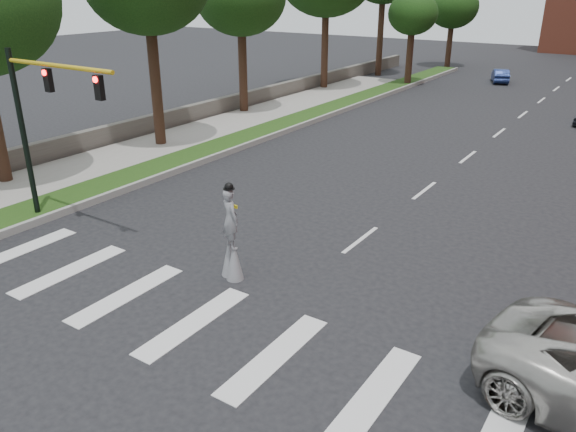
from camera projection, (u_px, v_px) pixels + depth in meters
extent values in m
plane|color=black|center=(206.00, 359.00, 13.23)|extent=(160.00, 160.00, 0.00)
cube|color=#1C3C11|center=(282.00, 125.00, 34.43)|extent=(2.00, 60.00, 0.25)
cube|color=gray|center=(296.00, 127.00, 33.89)|extent=(0.20, 60.00, 0.28)
cube|color=gray|center=(121.00, 157.00, 28.31)|extent=(4.00, 60.00, 0.18)
cube|color=#524D46|center=(232.00, 103.00, 38.63)|extent=(0.50, 56.00, 1.10)
cylinder|color=black|center=(24.00, 138.00, 19.99)|extent=(0.20, 0.20, 6.20)
cylinder|color=gold|center=(57.00, 66.00, 17.62)|extent=(5.20, 0.14, 0.14)
cube|color=black|center=(48.00, 80.00, 18.12)|extent=(0.28, 0.18, 0.75)
cylinder|color=#FF0C0C|center=(44.00, 73.00, 17.94)|extent=(0.18, 0.06, 0.18)
cube|color=black|center=(99.00, 88.00, 16.83)|extent=(0.28, 0.18, 0.75)
cylinder|color=#FF0C0C|center=(95.00, 80.00, 16.66)|extent=(0.18, 0.06, 0.18)
cylinder|color=black|center=(235.00, 264.00, 16.64)|extent=(0.07, 0.07, 0.98)
cylinder|color=black|center=(230.00, 260.00, 16.89)|extent=(0.07, 0.07, 0.98)
cone|color=slate|center=(234.00, 261.00, 16.59)|extent=(0.52, 0.52, 1.23)
cone|color=slate|center=(230.00, 256.00, 16.84)|extent=(0.52, 0.52, 1.23)
imported|color=slate|center=(230.00, 219.00, 16.22)|extent=(0.79, 0.67, 1.84)
sphere|color=black|center=(229.00, 187.00, 15.84)|extent=(0.26, 0.26, 0.26)
cylinder|color=black|center=(229.00, 188.00, 15.86)|extent=(0.34, 0.34, 0.02)
cube|color=gold|center=(234.00, 201.00, 16.10)|extent=(0.22, 0.05, 0.10)
imported|color=navy|center=(500.00, 76.00, 49.81)|extent=(2.38, 3.81, 1.19)
cylinder|color=black|center=(156.00, 82.00, 29.17)|extent=(0.56, 0.56, 6.84)
cylinder|color=black|center=(243.00, 68.00, 37.11)|extent=(0.56, 0.56, 6.00)
cylinder|color=black|center=(325.00, 46.00, 45.50)|extent=(0.56, 0.56, 6.96)
cylinder|color=black|center=(380.00, 35.00, 52.52)|extent=(0.56, 0.56, 7.40)
cylinder|color=black|center=(409.00, 57.00, 47.56)|extent=(0.56, 0.56, 4.87)
ellipsoid|color=black|center=(413.00, 13.00, 46.23)|extent=(4.10, 4.10, 3.48)
cylinder|color=black|center=(449.00, 44.00, 58.38)|extent=(0.56, 0.56, 4.72)
ellipsoid|color=black|center=(453.00, 7.00, 56.99)|extent=(5.07, 5.07, 4.31)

